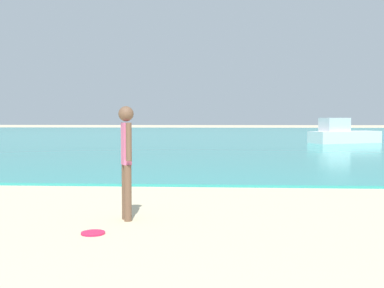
% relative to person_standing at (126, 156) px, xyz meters
% --- Properties ---
extents(water, '(160.00, 60.00, 0.06)m').
position_rel_person_standing_xyz_m(water, '(1.21, 33.19, -0.88)').
color(water, teal).
rests_on(water, ground).
extents(person_standing, '(0.21, 0.34, 1.60)m').
position_rel_person_standing_xyz_m(person_standing, '(0.00, 0.00, 0.00)').
color(person_standing, brown).
rests_on(person_standing, ground).
extents(frisbee, '(0.30, 0.30, 0.03)m').
position_rel_person_standing_xyz_m(frisbee, '(-0.26, -0.81, -0.90)').
color(frisbee, '#E51E4C').
rests_on(frisbee, ground).
extents(boat_near, '(4.27, 3.03, 1.40)m').
position_rel_person_standing_xyz_m(boat_near, '(8.10, 19.92, -0.37)').
color(boat_near, white).
rests_on(boat_near, water).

